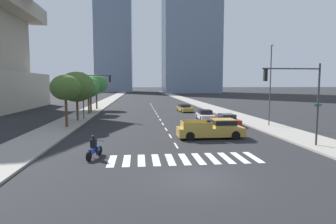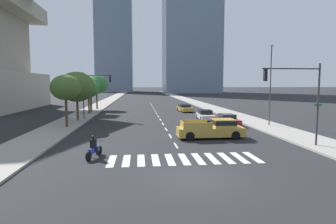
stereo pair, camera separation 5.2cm
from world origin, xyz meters
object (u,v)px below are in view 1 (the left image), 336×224
pickup_truck (214,129)px  sedan_gold_1 (185,108)px  motorcycle_lead (94,149)px  street_tree_fourth (90,86)px  sedan_red_2 (227,120)px  street_tree_nearest (65,88)px  street_tree_third (88,89)px  traffic_signal_far (93,87)px  street_tree_fifth (96,84)px  traffic_signal_near (298,90)px  street_tree_second (77,87)px  street_lamp_east (270,80)px  sedan_white_0 (205,115)px

pickup_truck → sedan_gold_1: size_ratio=1.21×
motorcycle_lead → street_tree_fourth: bearing=26.2°
sedan_red_2 → street_tree_nearest: street_tree_nearest is taller
street_tree_third → traffic_signal_far: bearing=-74.5°
pickup_truck → sedan_gold_1: (1.36, 24.08, -0.24)m
motorcycle_lead → street_tree_fifth: street_tree_fifth is taller
motorcycle_lead → traffic_signal_near: (14.45, 1.55, 3.72)m
sedan_gold_1 → street_tree_second: 19.63m
street_tree_fifth → pickup_truck: bearing=-64.3°
motorcycle_lead → street_tree_second: bearing=31.4°
street_tree_second → street_tree_fifth: (0.00, 16.72, 0.27)m
sedan_red_2 → street_lamp_east: street_lamp_east is taller
traffic_signal_near → street_tree_nearest: bearing=-30.3°
street_lamp_east → street_tree_fourth: street_lamp_east is taller
sedan_red_2 → street_tree_fourth: size_ratio=0.79×
pickup_truck → street_tree_third: street_tree_third is taller
motorcycle_lead → street_tree_fourth: street_tree_fourth is taller
sedan_red_2 → street_tree_third: (-17.72, 13.41, 3.36)m
pickup_truck → street_tree_second: 19.24m
pickup_truck → sedan_white_0: 13.14m
sedan_gold_1 → street_tree_nearest: (-15.47, -17.00, 3.74)m
street_tree_fifth → street_lamp_east: bearing=-46.4°
sedan_gold_1 → street_tree_fifth: 16.83m
street_lamp_east → street_tree_fifth: 32.00m
traffic_signal_near → sedan_red_2: bearing=-82.5°
motorcycle_lead → street_tree_nearest: (-4.80, 12.82, 3.73)m
street_lamp_east → street_tree_fourth: (-22.05, 16.75, -0.80)m
pickup_truck → street_tree_second: (-14.11, 12.59, 3.54)m
traffic_signal_near → street_tree_nearest: size_ratio=1.10×
pickup_truck → traffic_signal_far: size_ratio=0.95×
traffic_signal_near → street_tree_fourth: bearing=-54.6°
traffic_signal_far → street_tree_second: size_ratio=1.00×
street_tree_second → street_tree_fourth: 10.29m
street_lamp_east → street_tree_nearest: 22.09m
pickup_truck → sedan_white_0: bearing=79.4°
sedan_red_2 → street_tree_fifth: (-17.72, 21.81, 4.03)m
street_tree_fifth → sedan_gold_1: bearing=-18.7°
traffic_signal_near → street_tree_fourth: (-19.25, 27.07, 0.08)m
sedan_white_0 → street_tree_nearest: bearing=-68.8°
sedan_white_0 → street_tree_second: size_ratio=0.75×
traffic_signal_far → motorcycle_lead: bearing=-81.5°
pickup_truck → sedan_red_2: pickup_truck is taller
street_tree_second → sedan_red_2: bearing=-16.0°
street_tree_nearest → street_tree_second: bearing=90.0°
motorcycle_lead → street_tree_third: size_ratio=0.40×
sedan_white_0 → street_tree_second: 16.86m
motorcycle_lead → street_tree_fifth: 35.61m
motorcycle_lead → traffic_signal_near: 15.00m
traffic_signal_near → street_tree_second: size_ratio=1.00×
street_tree_nearest → street_tree_second: (0.00, 5.52, 0.04)m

